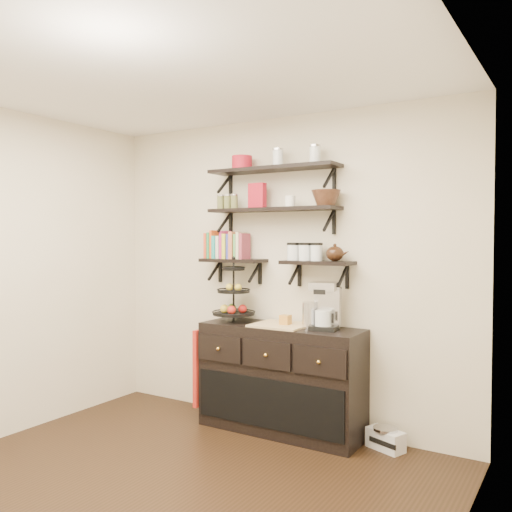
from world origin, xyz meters
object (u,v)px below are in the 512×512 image
object	(u,v)px
fruit_stand	(234,300)
coffee_maker	(326,307)
sideboard	(281,379)
radio	(385,439)

from	to	relation	value
fruit_stand	coffee_maker	size ratio (longest dim) A/B	1.42
sideboard	fruit_stand	xyz separation A→B (m)	(-0.48, 0.00, 0.64)
sideboard	radio	distance (m)	0.96
sideboard	coffee_maker	distance (m)	0.75
coffee_maker	radio	size ratio (longest dim) A/B	1.20
sideboard	coffee_maker	size ratio (longest dim) A/B	3.62
sideboard	coffee_maker	bearing A→B (deg)	3.80
coffee_maker	sideboard	bearing A→B (deg)	175.73
fruit_stand	coffee_maker	distance (m)	0.87
fruit_stand	coffee_maker	bearing A→B (deg)	1.45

